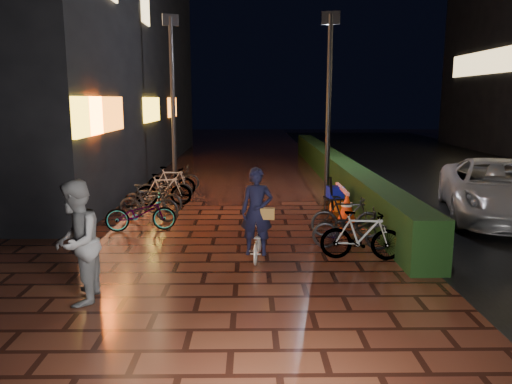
{
  "coord_description": "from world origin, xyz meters",
  "views": [
    {
      "loc": [
        0.24,
        -10.01,
        2.99
      ],
      "look_at": [
        0.36,
        0.11,
        1.1
      ],
      "focal_mm": 35.0,
      "sensor_mm": 36.0,
      "label": 1
    }
  ],
  "objects_px": {
    "van": "(498,190)",
    "cart_assembly": "(335,194)",
    "bystander_person": "(76,243)",
    "traffic_barrier": "(342,202)",
    "cyclist": "(257,226)"
  },
  "relations": [
    {
      "from": "van",
      "to": "cart_assembly",
      "type": "height_order",
      "value": "van"
    },
    {
      "from": "cart_assembly",
      "to": "van",
      "type": "bearing_deg",
      "value": -9.09
    },
    {
      "from": "bystander_person",
      "to": "traffic_barrier",
      "type": "distance_m",
      "value": 7.44
    },
    {
      "from": "van",
      "to": "cart_assembly",
      "type": "bearing_deg",
      "value": -172.88
    },
    {
      "from": "traffic_barrier",
      "to": "cart_assembly",
      "type": "distance_m",
      "value": 0.37
    },
    {
      "from": "traffic_barrier",
      "to": "cyclist",
      "type": "bearing_deg",
      "value": -122.38
    },
    {
      "from": "cart_assembly",
      "to": "bystander_person",
      "type": "bearing_deg",
      "value": -129.21
    },
    {
      "from": "van",
      "to": "cyclist",
      "type": "height_order",
      "value": "cyclist"
    },
    {
      "from": "bystander_person",
      "to": "cyclist",
      "type": "distance_m",
      "value": 3.36
    },
    {
      "from": "bystander_person",
      "to": "traffic_barrier",
      "type": "relative_size",
      "value": 0.99
    },
    {
      "from": "bystander_person",
      "to": "cart_assembly",
      "type": "relative_size",
      "value": 1.8
    },
    {
      "from": "van",
      "to": "cart_assembly",
      "type": "distance_m",
      "value": 4.07
    },
    {
      "from": "bystander_person",
      "to": "van",
      "type": "height_order",
      "value": "bystander_person"
    },
    {
      "from": "van",
      "to": "cart_assembly",
      "type": "xyz_separation_m",
      "value": [
        -4.01,
        0.64,
        -0.21
      ]
    },
    {
      "from": "cyclist",
      "to": "cart_assembly",
      "type": "height_order",
      "value": "cyclist"
    }
  ]
}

